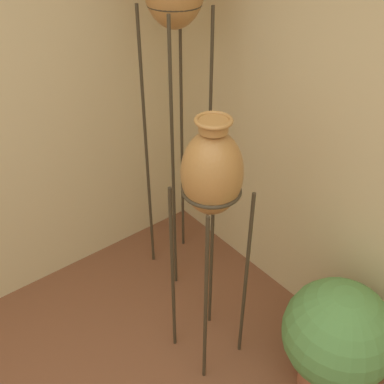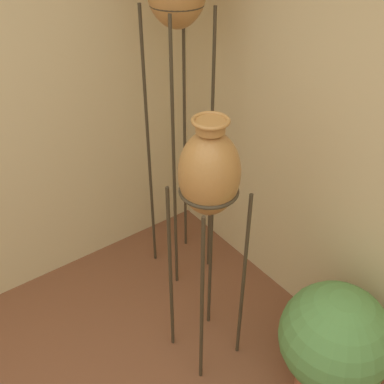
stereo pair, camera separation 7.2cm
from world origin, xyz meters
name	(u,v)px [view 2 (the right image)]	position (x,y,z in m)	size (l,w,h in m)	color
vase_stand_medium	(209,178)	(1.19, 0.74, 1.26)	(0.31, 0.31, 1.57)	#382D1E
potted_plant	(334,342)	(1.56, 0.12, 0.42)	(0.59, 0.59, 0.75)	#B26647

